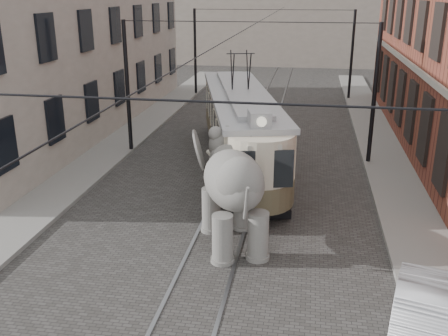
# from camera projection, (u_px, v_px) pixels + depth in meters

# --- Properties ---
(ground) EXTENTS (120.00, 120.00, 0.00)m
(ground) POSITION_uv_depth(u_px,v_px,m) (229.00, 211.00, 17.57)
(ground) COLOR #3C3A37
(tram_rails) EXTENTS (1.54, 80.00, 0.02)m
(tram_rails) POSITION_uv_depth(u_px,v_px,m) (229.00, 211.00, 17.56)
(tram_rails) COLOR slate
(tram_rails) RESTS_ON ground
(sidewalk_right) EXTENTS (2.00, 60.00, 0.15)m
(sidewalk_right) POSITION_uv_depth(u_px,v_px,m) (411.00, 222.00, 16.60)
(sidewalk_right) COLOR slate
(sidewalk_right) RESTS_ON ground
(sidewalk_left) EXTENTS (2.00, 60.00, 0.15)m
(sidewalk_left) POSITION_uv_depth(u_px,v_px,m) (53.00, 197.00, 18.56)
(sidewalk_left) COLOR slate
(sidewalk_left) RESTS_ON ground
(stucco_building) EXTENTS (7.00, 24.00, 10.00)m
(stucco_building) POSITION_uv_depth(u_px,v_px,m) (53.00, 34.00, 26.95)
(stucco_building) COLOR gray
(stucco_building) RESTS_ON ground
(catenary) EXTENTS (11.00, 30.20, 6.00)m
(catenary) POSITION_uv_depth(u_px,v_px,m) (243.00, 97.00, 21.26)
(catenary) COLOR black
(catenary) RESTS_ON ground
(tram) EXTENTS (5.41, 12.33, 4.80)m
(tram) POSITION_uv_depth(u_px,v_px,m) (240.00, 110.00, 21.58)
(tram) COLOR #C2B69D
(tram) RESTS_ON ground
(elephant) EXTENTS (4.43, 5.82, 3.16)m
(elephant) POSITION_uv_depth(u_px,v_px,m) (234.00, 195.00, 14.83)
(elephant) COLOR #5D5B56
(elephant) RESTS_ON ground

